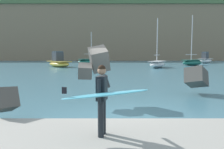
{
  "coord_description": "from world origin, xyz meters",
  "views": [
    {
      "loc": [
        -0.29,
        -8.76,
        2.33
      ],
      "look_at": [
        -0.27,
        0.5,
        1.4
      ],
      "focal_mm": 36.31,
      "sensor_mm": 36.0,
      "label": 1
    }
  ],
  "objects": [
    {
      "name": "boat_mid_right",
      "position": [
        18.9,
        37.68,
        0.71
      ],
      "size": [
        4.14,
        3.91,
        2.31
      ],
      "color": "white",
      "rests_on": "ground"
    },
    {
      "name": "station_building_west",
      "position": [
        -36.18,
        78.08,
        18.21
      ],
      "size": [
        8.05,
        7.46,
        4.93
      ],
      "color": "silver",
      "rests_on": "headland_bluff"
    },
    {
      "name": "station_building_central",
      "position": [
        -30.51,
        68.62,
        18.91
      ],
      "size": [
        6.05,
        7.9,
        6.34
      ],
      "color": "silver",
      "rests_on": "headland_bluff"
    },
    {
      "name": "boat_far_left",
      "position": [
        6.39,
        24.47,
        0.55
      ],
      "size": [
        3.74,
        5.17,
        7.09
      ],
      "color": "white",
      "rests_on": "ground"
    },
    {
      "name": "headland_bluff",
      "position": [
        -12.38,
        70.05,
        7.89
      ],
      "size": [
        105.07,
        40.16,
        15.73
      ],
      "color": "#847056",
      "rests_on": "ground"
    },
    {
      "name": "boat_near_centre",
      "position": [
        -8.54,
        26.26,
        0.73
      ],
      "size": [
        4.99,
        5.5,
        2.39
      ],
      "color": "#EAC64C",
      "rests_on": "ground"
    },
    {
      "name": "ground_plane",
      "position": [
        0.0,
        0.0,
        0.0
      ],
      "size": [
        400.0,
        400.0,
        0.0
      ],
      "primitive_type": "plane",
      "color": "#42707F"
    },
    {
      "name": "surfer_with_board",
      "position": [
        -0.53,
        -3.35,
        1.28
      ],
      "size": [
        2.12,
        1.33,
        1.78
      ],
      "color": "black",
      "rests_on": "walkway_path"
    },
    {
      "name": "boat_near_right",
      "position": [
        -4.32,
        32.21,
        0.57
      ],
      "size": [
        4.64,
        3.16,
        5.87
      ],
      "color": "#1E6656",
      "rests_on": "ground"
    },
    {
      "name": "boat_near_left",
      "position": [
        13.44,
        29.87,
        0.58
      ],
      "size": [
        4.35,
        3.11,
        8.42
      ],
      "color": "#1E6656",
      "rests_on": "ground"
    },
    {
      "name": "station_building_east",
      "position": [
        -4.4,
        69.38,
        18.76
      ],
      "size": [
        4.86,
        5.38,
        6.04
      ],
      "color": "beige",
      "rests_on": "headland_bluff"
    }
  ]
}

